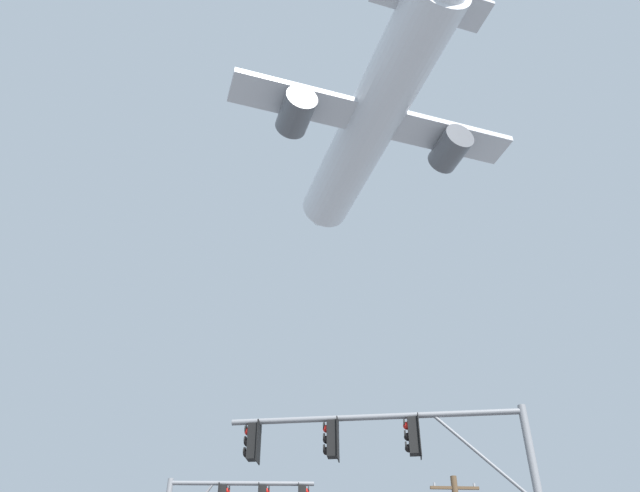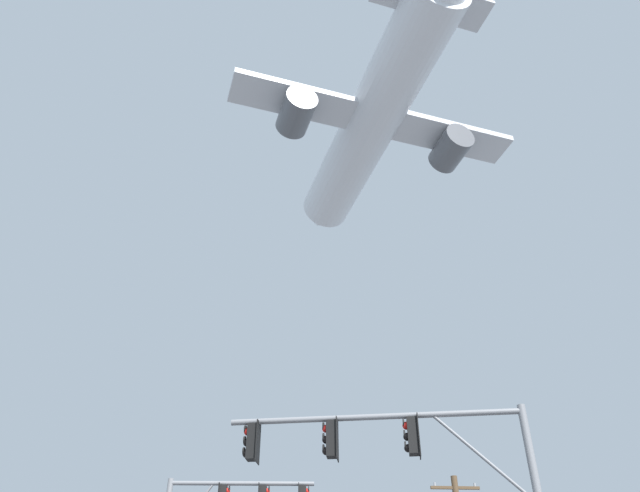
# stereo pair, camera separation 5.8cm
# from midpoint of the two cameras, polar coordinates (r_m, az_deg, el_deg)

# --- Properties ---
(signal_pole_near) EXTENTS (7.39, 1.48, 6.72)m
(signal_pole_near) POSITION_cam_midpoint_polar(r_m,az_deg,el_deg) (15.74, 8.43, -20.08)
(signal_pole_near) COLOR slate
(signal_pole_near) RESTS_ON ground
(airplane) EXTENTS (21.20, 27.45, 7.53)m
(airplane) POSITION_cam_midpoint_polar(r_m,az_deg,el_deg) (45.87, 4.82, 11.61)
(airplane) COLOR white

